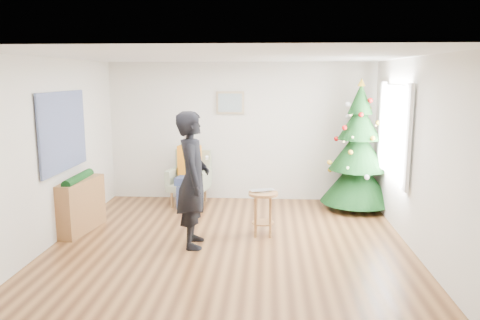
# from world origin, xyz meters

# --- Properties ---
(floor) EXTENTS (5.00, 5.00, 0.00)m
(floor) POSITION_xyz_m (0.00, 0.00, 0.00)
(floor) COLOR brown
(floor) RESTS_ON ground
(ceiling) EXTENTS (5.00, 5.00, 0.00)m
(ceiling) POSITION_xyz_m (0.00, 0.00, 2.60)
(ceiling) COLOR white
(ceiling) RESTS_ON wall_back
(wall_back) EXTENTS (5.00, 0.00, 5.00)m
(wall_back) POSITION_xyz_m (0.00, 2.50, 1.30)
(wall_back) COLOR silver
(wall_back) RESTS_ON floor
(wall_front) EXTENTS (5.00, 0.00, 5.00)m
(wall_front) POSITION_xyz_m (0.00, -2.50, 1.30)
(wall_front) COLOR silver
(wall_front) RESTS_ON floor
(wall_left) EXTENTS (0.00, 5.00, 5.00)m
(wall_left) POSITION_xyz_m (-2.50, 0.00, 1.30)
(wall_left) COLOR silver
(wall_left) RESTS_ON floor
(wall_right) EXTENTS (0.00, 5.00, 5.00)m
(wall_right) POSITION_xyz_m (2.50, 0.00, 1.30)
(wall_right) COLOR silver
(wall_right) RESTS_ON floor
(window_panel) EXTENTS (0.04, 1.30, 1.40)m
(window_panel) POSITION_xyz_m (2.47, 1.00, 1.50)
(window_panel) COLOR white
(window_panel) RESTS_ON wall_right
(curtains) EXTENTS (0.05, 1.75, 1.50)m
(curtains) POSITION_xyz_m (2.44, 1.00, 1.50)
(curtains) COLOR white
(curtains) RESTS_ON wall_right
(christmas_tree) EXTENTS (1.28, 1.28, 2.31)m
(christmas_tree) POSITION_xyz_m (2.11, 1.94, 1.04)
(christmas_tree) COLOR #3F2816
(christmas_tree) RESTS_ON floor
(stool) EXTENTS (0.44, 0.44, 0.66)m
(stool) POSITION_xyz_m (0.46, 0.39, 0.34)
(stool) COLOR brown
(stool) RESTS_ON floor
(laptop) EXTENTS (0.42, 0.34, 0.03)m
(laptop) POSITION_xyz_m (0.46, 0.39, 0.67)
(laptop) COLOR silver
(laptop) RESTS_ON stool
(armchair) EXTENTS (0.81, 0.77, 0.98)m
(armchair) POSITION_xyz_m (-0.92, 2.06, 0.36)
(armchair) COLOR gray
(armchair) RESTS_ON floor
(seated_person) EXTENTS (0.45, 0.62, 1.29)m
(seated_person) POSITION_xyz_m (-0.93, 2.01, 0.66)
(seated_person) COLOR navy
(seated_person) RESTS_ON armchair
(standing_man) EXTENTS (0.53, 0.73, 1.88)m
(standing_man) POSITION_xyz_m (-0.50, -0.08, 0.94)
(standing_man) COLOR black
(standing_man) RESTS_ON floor
(game_controller) EXTENTS (0.05, 0.13, 0.04)m
(game_controller) POSITION_xyz_m (-0.30, -0.11, 1.26)
(game_controller) COLOR white
(game_controller) RESTS_ON standing_man
(console) EXTENTS (0.45, 1.03, 0.80)m
(console) POSITION_xyz_m (-2.33, 0.42, 0.40)
(console) COLOR brown
(console) RESTS_ON floor
(garland) EXTENTS (0.14, 0.90, 0.14)m
(garland) POSITION_xyz_m (-2.33, 0.42, 0.82)
(garland) COLOR black
(garland) RESTS_ON console
(tapestry) EXTENTS (0.03, 1.50, 1.15)m
(tapestry) POSITION_xyz_m (-2.46, 0.30, 1.55)
(tapestry) COLOR black
(tapestry) RESTS_ON wall_left
(framed_picture) EXTENTS (0.52, 0.05, 0.42)m
(framed_picture) POSITION_xyz_m (-0.20, 2.46, 1.85)
(framed_picture) COLOR tan
(framed_picture) RESTS_ON wall_back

